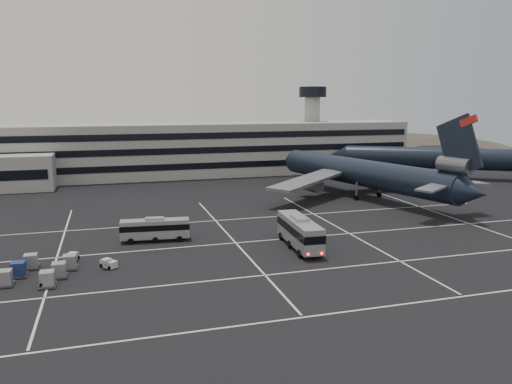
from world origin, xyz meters
TOP-DOWN VIEW (x-y plane):
  - ground at (0.00, 0.00)m, footprint 260.00×260.00m
  - lane_markings at (0.95, 0.72)m, footprint 90.00×55.62m
  - terminal at (-2.95, 71.14)m, footprint 125.00×26.00m
  - hills at (17.99, 170.00)m, footprint 352.00×180.00m
  - trijet_main at (28.02, 29.35)m, footprint 45.93×56.94m
  - trijet_far at (60.80, 47.25)m, footprint 51.67×36.55m
  - bus_near at (1.92, -0.72)m, footprint 3.72×12.69m
  - bus_far at (-16.95, 8.33)m, footprint 10.05×3.30m
  - tug_a at (-28.03, 1.94)m, footprint 1.80×2.23m
  - tug_b at (-23.46, -2.12)m, footprint 2.20×2.30m
  - uld_cluster at (-31.27, -3.17)m, footprint 8.94×9.70m

SIDE VIEW (x-z plane):
  - hills at x=17.99m, z-range -34.07..9.93m
  - ground at x=0.00m, z-range 0.00..0.00m
  - lane_markings at x=0.95m, z-range 0.00..0.01m
  - tug_a at x=-28.03m, z-range -0.07..1.18m
  - tug_b at x=-23.46m, z-range -0.07..1.21m
  - uld_cluster at x=-31.27m, z-range -0.02..1.76m
  - bus_far at x=-16.95m, z-range 0.16..3.64m
  - bus_near at x=1.92m, z-range 0.21..4.64m
  - trijet_main at x=28.02m, z-range -3.79..14.29m
  - trijet_far at x=60.80m, z-range -3.61..14.47m
  - terminal at x=-2.95m, z-range -5.07..18.93m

